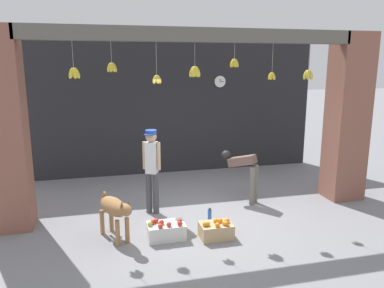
{
  "coord_description": "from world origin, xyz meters",
  "views": [
    {
      "loc": [
        -1.63,
        -6.24,
        2.76
      ],
      "look_at": [
        0.0,
        0.44,
        1.27
      ],
      "focal_mm": 35.0,
      "sensor_mm": 36.0,
      "label": 1
    }
  ],
  "objects_px": {
    "water_bottle": "(210,216)",
    "fruit_crate_apples": "(166,230)",
    "fruit_crate_oranges": "(216,230)",
    "worker_stooping": "(244,170)",
    "shopkeeper": "(152,165)",
    "wall_clock": "(220,82)",
    "dog": "(115,209)"
  },
  "relations": [
    {
      "from": "shopkeeper",
      "to": "wall_clock",
      "type": "distance_m",
      "value": 3.61
    },
    {
      "from": "worker_stooping",
      "to": "wall_clock",
      "type": "xyz_separation_m",
      "value": [
        0.24,
        2.43,
        1.63
      ]
    },
    {
      "from": "dog",
      "to": "fruit_crate_oranges",
      "type": "height_order",
      "value": "dog"
    },
    {
      "from": "dog",
      "to": "shopkeeper",
      "type": "distance_m",
      "value": 1.25
    },
    {
      "from": "fruit_crate_oranges",
      "to": "wall_clock",
      "type": "relative_size",
      "value": 1.67
    },
    {
      "from": "shopkeeper",
      "to": "fruit_crate_apples",
      "type": "xyz_separation_m",
      "value": [
        0.06,
        -1.1,
        -0.79
      ]
    },
    {
      "from": "water_bottle",
      "to": "fruit_crate_apples",
      "type": "bearing_deg",
      "value": -153.52
    },
    {
      "from": "dog",
      "to": "shopkeeper",
      "type": "height_order",
      "value": "shopkeeper"
    },
    {
      "from": "water_bottle",
      "to": "wall_clock",
      "type": "distance_m",
      "value": 4.1
    },
    {
      "from": "fruit_crate_apples",
      "to": "wall_clock",
      "type": "relative_size",
      "value": 1.95
    },
    {
      "from": "dog",
      "to": "wall_clock",
      "type": "height_order",
      "value": "wall_clock"
    },
    {
      "from": "dog",
      "to": "fruit_crate_oranges",
      "type": "bearing_deg",
      "value": 52.3
    },
    {
      "from": "shopkeeper",
      "to": "wall_clock",
      "type": "height_order",
      "value": "wall_clock"
    },
    {
      "from": "dog",
      "to": "shopkeeper",
      "type": "relative_size",
      "value": 0.6
    },
    {
      "from": "fruit_crate_apples",
      "to": "water_bottle",
      "type": "xyz_separation_m",
      "value": [
        0.85,
        0.43,
        -0.01
      ]
    },
    {
      "from": "shopkeeper",
      "to": "wall_clock",
      "type": "xyz_separation_m",
      "value": [
        2.12,
        2.58,
        1.38
      ]
    },
    {
      "from": "dog",
      "to": "fruit_crate_apples",
      "type": "bearing_deg",
      "value": 52.62
    },
    {
      "from": "dog",
      "to": "wall_clock",
      "type": "relative_size",
      "value": 3.11
    },
    {
      "from": "shopkeeper",
      "to": "fruit_crate_apples",
      "type": "height_order",
      "value": "shopkeeper"
    },
    {
      "from": "worker_stooping",
      "to": "fruit_crate_oranges",
      "type": "distance_m",
      "value": 1.84
    },
    {
      "from": "fruit_crate_oranges",
      "to": "fruit_crate_apples",
      "type": "distance_m",
      "value": 0.81
    },
    {
      "from": "water_bottle",
      "to": "shopkeeper",
      "type": "bearing_deg",
      "value": 143.65
    },
    {
      "from": "fruit_crate_oranges",
      "to": "shopkeeper",
      "type": "bearing_deg",
      "value": 123.72
    },
    {
      "from": "fruit_crate_apples",
      "to": "water_bottle",
      "type": "distance_m",
      "value": 0.95
    },
    {
      "from": "shopkeeper",
      "to": "fruit_crate_oranges",
      "type": "xyz_separation_m",
      "value": [
        0.85,
        -1.28,
        -0.79
      ]
    },
    {
      "from": "worker_stooping",
      "to": "water_bottle",
      "type": "bearing_deg",
      "value": 176.71
    },
    {
      "from": "fruit_crate_oranges",
      "to": "fruit_crate_apples",
      "type": "relative_size",
      "value": 0.86
    },
    {
      "from": "worker_stooping",
      "to": "dog",
      "type": "bearing_deg",
      "value": 158.83
    },
    {
      "from": "shopkeeper",
      "to": "fruit_crate_apples",
      "type": "bearing_deg",
      "value": 120.66
    },
    {
      "from": "fruit_crate_oranges",
      "to": "fruit_crate_apples",
      "type": "height_order",
      "value": "fruit_crate_apples"
    },
    {
      "from": "worker_stooping",
      "to": "water_bottle",
      "type": "height_order",
      "value": "worker_stooping"
    },
    {
      "from": "fruit_crate_apples",
      "to": "wall_clock",
      "type": "distance_m",
      "value": 4.74
    }
  ]
}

